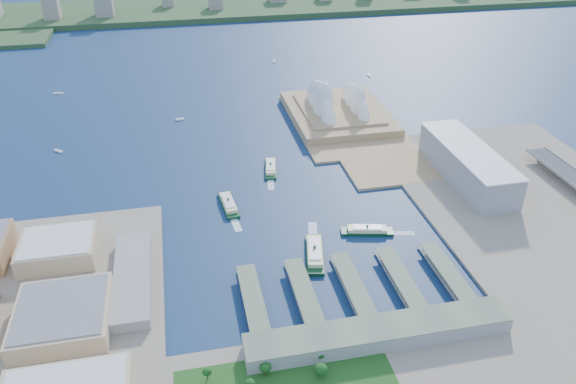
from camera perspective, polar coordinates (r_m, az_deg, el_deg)
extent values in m
plane|color=#0F2547|center=(531.68, 2.65, -5.04)|extent=(3000.00, 3000.00, 0.00)
cube|color=gray|center=(459.26, -26.66, -15.62)|extent=(220.00, 390.00, 3.00)
cube|color=gray|center=(595.33, 27.01, -4.34)|extent=(240.00, 500.00, 3.00)
cube|color=#A08057|center=(776.26, 5.66, 7.02)|extent=(135.00, 220.00, 3.00)
cube|color=#2D4926|center=(1434.76, -7.50, 18.06)|extent=(2200.00, 260.00, 12.00)
cube|color=gray|center=(652.61, 17.75, 2.73)|extent=(45.00, 155.00, 35.00)
cube|color=gray|center=(431.54, 9.21, -13.99)|extent=(200.00, 28.00, 12.00)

